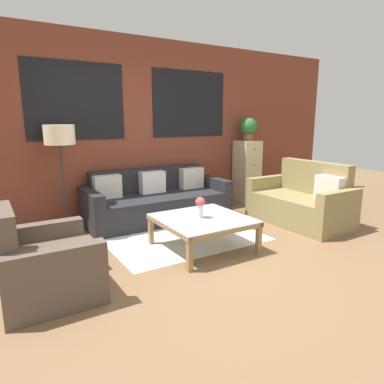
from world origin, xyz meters
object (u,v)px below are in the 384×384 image
settee_vintage (302,203)px  floor_lamp (60,140)px  couch_dark (157,202)px  armchair_corner (44,266)px  coffee_table (203,222)px  flower_vase (200,205)px  drawer_cabinet (247,171)px  potted_plant (248,128)px

settee_vintage → floor_lamp: size_ratio=1.02×
settee_vintage → couch_dark: bearing=143.5°
armchair_corner → coffee_table: 1.83m
couch_dark → flower_vase: (-0.10, -1.41, 0.26)m
couch_dark → armchair_corner: size_ratio=2.44×
settee_vintage → flower_vase: 1.91m
drawer_cabinet → flower_vase: drawer_cabinet is taller
couch_dark → potted_plant: potted_plant is taller
potted_plant → flower_vase: (-2.10, -1.62, -0.85)m
couch_dark → flower_vase: couch_dark is taller
floor_lamp → potted_plant: 3.36m
potted_plant → flower_vase: bearing=-142.4°
drawer_cabinet → flower_vase: (-2.10, -1.62, -0.03)m
armchair_corner → flower_vase: 1.82m
couch_dark → floor_lamp: floor_lamp is taller
armchair_corner → floor_lamp: 2.06m
floor_lamp → armchair_corner: bearing=-107.3°
floor_lamp → potted_plant: (3.36, 0.13, 0.10)m
armchair_corner → coffee_table: (1.82, 0.21, 0.06)m
drawer_cabinet → flower_vase: size_ratio=4.56×
drawer_cabinet → flower_vase: bearing=-142.4°
settee_vintage → drawer_cabinet: size_ratio=1.30×
couch_dark → flower_vase: size_ratio=8.86×
settee_vintage → coffee_table: bearing=-176.7°
floor_lamp → flower_vase: (1.25, -1.49, -0.74)m
coffee_table → flower_vase: flower_vase is taller
couch_dark → armchair_corner: bearing=-139.2°
armchair_corner → drawer_cabinet: drawer_cabinet is taller
flower_vase → coffee_table: bearing=-27.2°
couch_dark → drawer_cabinet: bearing=5.9°
armchair_corner → potted_plant: 4.45m
couch_dark → drawer_cabinet: drawer_cabinet is taller
couch_dark → flower_vase: bearing=-94.2°
potted_plant → floor_lamp: bearing=-177.8°
coffee_table → floor_lamp: (-1.28, 1.51, 0.94)m
couch_dark → coffee_table: size_ratio=2.19×
settee_vintage → armchair_corner: size_ratio=1.64×
couch_dark → armchair_corner: armchair_corner is taller
drawer_cabinet → potted_plant: bearing=90.0°
armchair_corner → potted_plant: size_ratio=2.16×
drawer_cabinet → settee_vintage: bearing=-98.0°
couch_dark → potted_plant: size_ratio=5.29×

